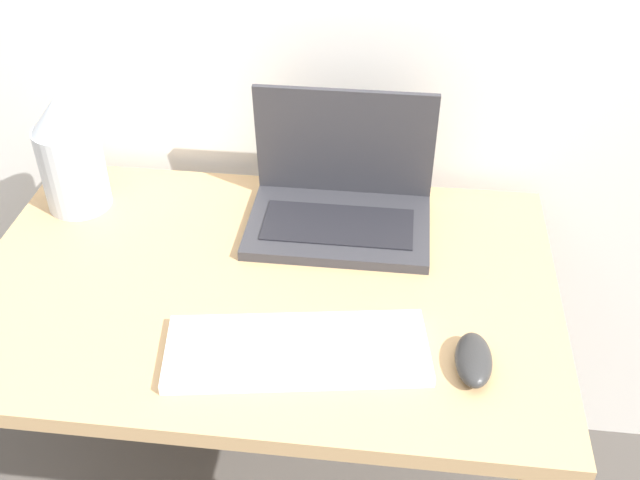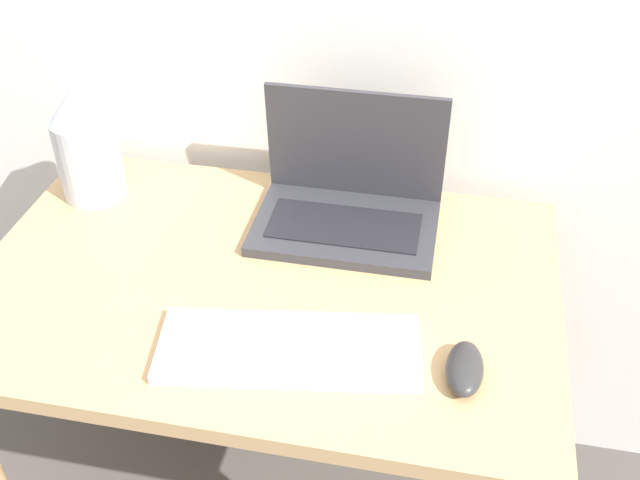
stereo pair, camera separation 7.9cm
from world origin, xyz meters
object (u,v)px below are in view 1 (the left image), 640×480
at_px(keyboard, 297,350).
at_px(vase, 69,153).
at_px(laptop, 341,196).
at_px(mouse, 473,360).

xyz_separation_m(keyboard, vase, (-0.49, 0.36, 0.11)).
relative_size(keyboard, vase, 1.77).
bearing_deg(laptop, vase, -179.21).
relative_size(laptop, keyboard, 0.80).
height_order(keyboard, mouse, mouse).
distance_m(mouse, vase, 0.84).
distance_m(laptop, vase, 0.52).
height_order(mouse, vase, vase).
bearing_deg(mouse, vase, 154.81).
xyz_separation_m(laptop, vase, (-0.52, -0.01, 0.06)).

